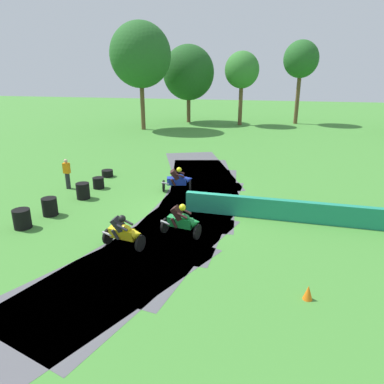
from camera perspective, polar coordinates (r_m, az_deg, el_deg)
ground_plane at (r=16.62m, az=0.08°, el=-2.95°), size 120.00×120.00×0.00m
track_asphalt at (r=16.79m, az=-2.13°, el=-2.71°), size 7.87×24.32×0.01m
safety_barrier at (r=16.10m, az=20.93°, el=-3.30°), size 12.36×0.95×0.90m
motorcycle_lead_yellow at (r=13.24m, az=-10.71°, el=-6.21°), size 1.70×1.02×1.43m
motorcycle_chase_green at (r=13.90m, az=-1.60°, el=-4.56°), size 1.71×0.98×1.42m
motorcycle_trailing_blue at (r=18.94m, az=-2.20°, el=1.93°), size 1.70×0.98×1.43m
tire_stack_near at (r=16.27m, az=-25.21°, el=-3.84°), size 0.70×0.70×0.80m
tire_stack_mid_a at (r=17.18m, az=-21.50°, el=-2.16°), size 0.66×0.66×0.80m
tire_stack_mid_b at (r=18.81m, az=-16.80°, el=0.17°), size 0.66×0.66×0.80m
tire_stack_far at (r=20.25m, az=-14.52°, el=1.41°), size 0.60×0.60×0.60m
tire_stack_extra_a at (r=22.33m, az=-13.19°, el=2.88°), size 0.67×0.67×0.40m
track_marshal at (r=20.53m, az=-19.08°, el=2.71°), size 0.34×0.24×1.63m
traffic_cone at (r=11.07m, az=17.82°, el=-14.83°), size 0.28×0.28×0.44m
tree_far_left at (r=44.25m, az=16.80°, el=19.32°), size 3.84×3.84×9.12m
tree_far_right at (r=43.75m, az=-0.56°, el=18.27°), size 5.87×5.87×8.73m
tree_behind_barrier at (r=38.82m, az=-8.13°, el=20.58°), size 6.09×6.09×10.60m
tree_distant at (r=42.01m, az=7.87°, el=18.46°), size 3.74×3.74×7.94m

